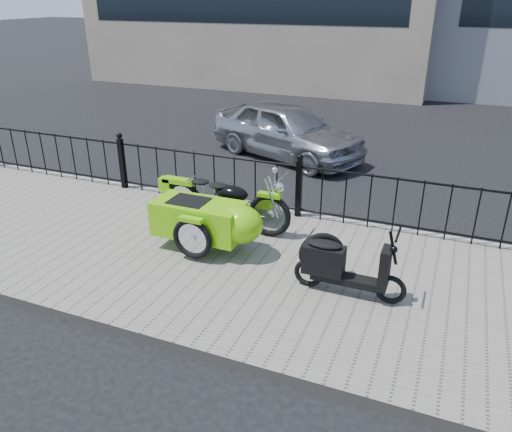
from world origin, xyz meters
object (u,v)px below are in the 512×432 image
at_px(spare_tire, 322,254).
at_px(scooter, 341,267).
at_px(sedan_car, 287,130).
at_px(motorcycle_sidecar, 214,216).

bearing_deg(spare_tire, scooter, -44.96).
height_order(spare_tire, sedan_car, sedan_car).
distance_m(motorcycle_sidecar, sedan_car, 4.94).
distance_m(scooter, sedan_car, 6.04).
relative_size(motorcycle_sidecar, scooter, 1.63).
height_order(scooter, sedan_car, sedan_car).
relative_size(motorcycle_sidecar, sedan_car, 0.60).
relative_size(scooter, spare_tire, 2.30).
height_order(motorcycle_sidecar, scooter, motorcycle_sidecar).
bearing_deg(motorcycle_sidecar, scooter, -15.01).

